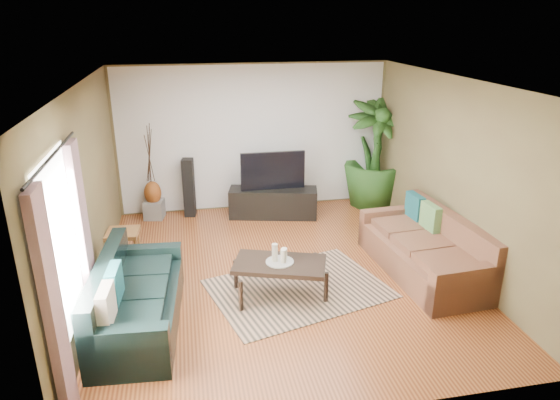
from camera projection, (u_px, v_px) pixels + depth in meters
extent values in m
plane|color=#9F5529|center=(283.00, 273.00, 7.17)|extent=(5.50, 5.50, 0.00)
plane|color=white|center=(283.00, 82.00, 6.23)|extent=(5.50, 5.50, 0.00)
plane|color=brown|center=(254.00, 138.00, 9.23)|extent=(5.00, 0.00, 5.00)
plane|color=brown|center=(348.00, 287.00, 4.17)|extent=(5.00, 0.00, 5.00)
plane|color=brown|center=(88.00, 196.00, 6.25)|extent=(0.00, 5.50, 5.50)
plane|color=brown|center=(454.00, 174.00, 7.15)|extent=(0.00, 5.50, 5.50)
plane|color=white|center=(254.00, 138.00, 9.22)|extent=(4.90, 0.00, 4.90)
plane|color=white|center=(62.00, 247.00, 4.76)|extent=(0.00, 1.80, 1.80)
cube|color=gray|center=(54.00, 312.00, 4.17)|extent=(0.08, 0.35, 2.20)
cube|color=gray|center=(84.00, 238.00, 5.55)|extent=(0.08, 0.35, 2.20)
cylinder|color=black|center=(52.00, 156.00, 4.46)|extent=(0.03, 1.90, 0.03)
cube|color=black|center=(138.00, 294.00, 5.82)|extent=(1.02, 2.10, 0.85)
cube|color=brown|center=(424.00, 245.00, 7.06)|extent=(1.16, 2.29, 0.85)
cube|color=tan|center=(299.00, 289.00, 6.75)|extent=(2.61, 2.15, 0.01)
cube|color=black|center=(280.00, 279.00, 6.53)|extent=(1.32, 0.98, 0.48)
cylinder|color=gray|center=(280.00, 262.00, 6.44)|extent=(0.36, 0.36, 0.02)
cylinder|color=beige|center=(275.00, 252.00, 6.41)|extent=(0.07, 0.07, 0.24)
cylinder|color=#EEE5C9|center=(283.00, 256.00, 6.38)|extent=(0.07, 0.07, 0.18)
cylinder|color=#F2EBCC|center=(284.00, 253.00, 6.48)|extent=(0.07, 0.07, 0.15)
cube|color=black|center=(273.00, 203.00, 9.11)|extent=(1.65, 0.81, 0.53)
cube|color=black|center=(273.00, 171.00, 8.92)|extent=(1.16, 0.06, 0.69)
cube|color=black|center=(189.00, 188.00, 9.06)|extent=(0.23, 0.25, 1.08)
cube|color=black|center=(295.00, 185.00, 9.44)|extent=(0.19, 0.21, 0.93)
imported|color=#1F4617|center=(374.00, 154.00, 9.42)|extent=(1.20, 1.20, 2.05)
cylinder|color=black|center=(371.00, 197.00, 9.72)|extent=(0.38, 0.38, 0.29)
cube|color=gray|center=(154.00, 209.00, 9.07)|extent=(0.39, 0.39, 0.33)
ellipsoid|color=brown|center=(153.00, 193.00, 8.96)|extent=(0.30, 0.30, 0.43)
cube|color=#976431|center=(124.00, 246.00, 7.44)|extent=(0.49, 0.49, 0.49)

